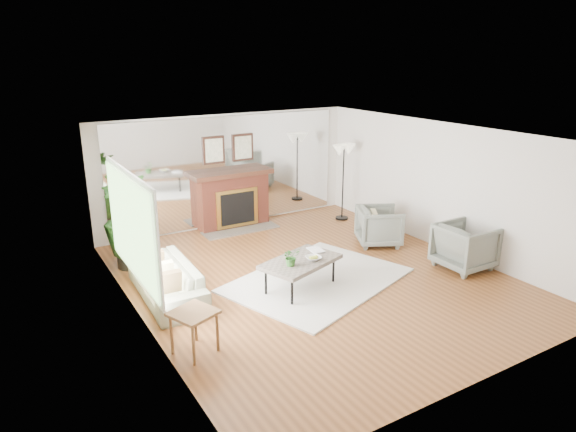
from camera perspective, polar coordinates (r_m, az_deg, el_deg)
ground at (r=9.05m, az=2.95°, el=-6.84°), size 7.00×7.00×0.00m
wall_left at (r=7.43m, az=-16.41°, el=-2.71°), size 0.02×7.00×2.50m
wall_right at (r=10.53m, az=16.72°, el=3.16°), size 0.02×7.00×2.50m
wall_back at (r=11.57m, az=-6.67°, el=5.04°), size 6.00×0.02×2.50m
mirror_panel at (r=11.55m, az=-6.63°, el=5.02°), size 5.40×0.04×2.40m
window_panel at (r=7.78m, az=-17.04°, el=-1.09°), size 0.04×2.40×1.50m
fireplace at (r=11.51m, az=-6.09°, el=1.96°), size 1.85×0.83×2.05m
area_rug at (r=8.92m, az=3.28°, el=-7.11°), size 3.50×2.96×0.03m
coffee_table at (r=8.42m, az=1.42°, el=-5.18°), size 1.49×1.15×0.53m
sofa at (r=8.45m, az=-13.37°, el=-7.00°), size 0.85×2.02×0.58m
armchair_back at (r=10.61m, az=10.10°, el=-1.10°), size 1.14×1.13×0.78m
armchair_front at (r=9.82m, az=19.06°, el=-3.20°), size 0.92×0.90×0.83m
side_table at (r=6.82m, az=-10.44°, el=-11.11°), size 0.67×0.67×0.59m
potted_ficus at (r=9.61m, az=-17.41°, el=-0.24°), size 0.84×0.84×1.74m
floor_lamp at (r=11.86m, az=6.22°, el=6.66°), size 0.58×0.32×1.77m
tabletop_plant at (r=8.13m, az=0.35°, el=-4.54°), size 0.30×0.27×0.30m
fruit_bowl at (r=8.39m, az=2.84°, el=-4.70°), size 0.27×0.27×0.06m
book at (r=8.74m, az=2.44°, el=-3.91°), size 0.26×0.33×0.02m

